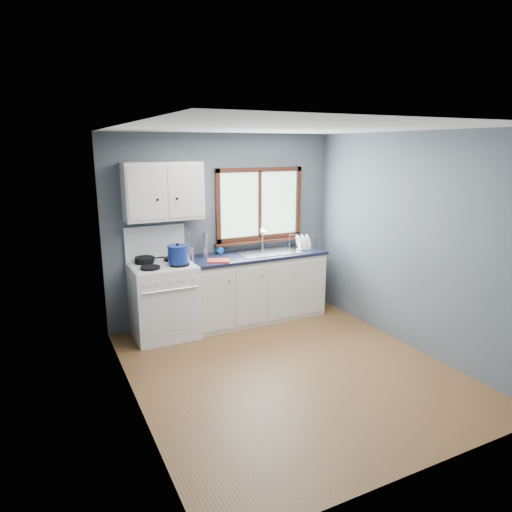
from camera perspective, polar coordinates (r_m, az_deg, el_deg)
name	(u,v)px	position (r m, az deg, el deg)	size (l,w,h in m)	color
floor	(289,370)	(5.07, 4.11, -13.99)	(3.20, 3.60, 0.02)	brown
ceiling	(293,127)	(4.50, 4.68, 15.79)	(3.20, 3.60, 0.02)	white
wall_back	(223,228)	(6.22, -4.13, 3.51)	(3.20, 0.02, 2.50)	slate
wall_front	(429,313)	(3.27, 20.81, -6.71)	(3.20, 0.02, 2.50)	slate
wall_left	(129,275)	(4.07, -15.56, -2.36)	(0.02, 3.60, 2.50)	slate
wall_right	(410,242)	(5.60, 18.72, 1.71)	(0.02, 3.60, 2.50)	slate
gas_range	(164,298)	(5.80, -11.48, -5.18)	(0.76, 0.69, 1.36)	white
base_cabinets	(257,290)	(6.28, 0.11, -4.26)	(1.85, 0.60, 0.88)	silver
countertop	(257,255)	(6.14, 0.12, 0.09)	(1.89, 0.64, 0.04)	black
sink	(269,257)	(6.23, 1.60, -0.10)	(0.84, 0.46, 0.44)	silver
window	(260,209)	(6.37, 0.45, 5.84)	(1.36, 0.10, 1.03)	#9EC6A8
upper_cabinets	(163,191)	(5.70, -11.52, 7.95)	(0.95, 0.35, 0.70)	silver
skillet	(145,259)	(5.76, -13.70, -0.36)	(0.37, 0.25, 0.05)	black
stockpot	(178,254)	(5.55, -9.74, 0.23)	(0.33, 0.33, 0.25)	navy
utensil_crock	(189,253)	(5.89, -8.44, 0.42)	(0.14, 0.14, 0.42)	silver
thermos	(205,245)	(6.00, -6.41, 1.40)	(0.07, 0.07, 0.31)	silver
soap_bottle	(221,245)	(6.10, -4.39, 1.32)	(0.09, 0.09, 0.25)	blue
dish_towel	(219,261)	(5.75, -4.70, -0.58)	(0.27, 0.20, 0.02)	#D1422F
dish_rack	(304,245)	(6.50, 5.99, 1.42)	(0.42, 0.35, 0.19)	silver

